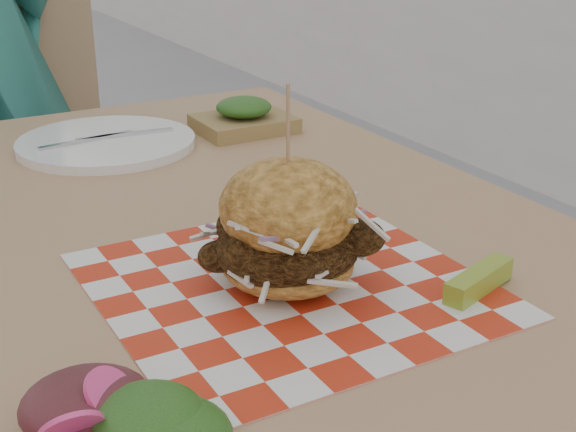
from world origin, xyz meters
name	(u,v)px	position (x,y,z in m)	size (l,w,h in m)	color
patio_table	(205,288)	(0.00, -0.01, 0.67)	(0.80, 1.20, 0.75)	tan
patio_chair	(21,157)	(-0.01, 1.01, 0.55)	(0.47, 0.48, 0.95)	tan
paper_liner	(288,285)	(0.02, -0.18, 0.75)	(0.36, 0.36, 0.00)	red
sandwich	(288,232)	(0.02, -0.18, 0.81)	(0.18, 0.18, 0.20)	gold
pickle_spear	(479,280)	(0.17, -0.29, 0.76)	(0.10, 0.02, 0.02)	#89AC32
place_setting	(106,143)	(0.00, 0.36, 0.76)	(0.27, 0.27, 0.02)	white
kraft_tray	(244,117)	(0.23, 0.33, 0.77)	(0.15, 0.12, 0.06)	olive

